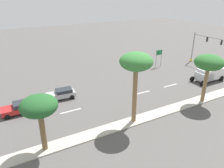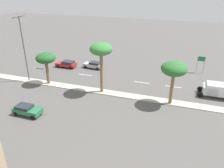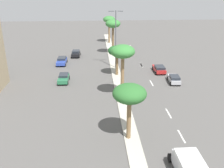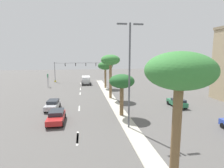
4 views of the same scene
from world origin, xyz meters
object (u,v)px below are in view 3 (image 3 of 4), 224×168
object	(u,v)px
sedan_red_center	(159,69)
sedan_silver_trailing	(174,79)
palm_tree_far	(123,53)
palm_tree_outboard	(117,51)
palm_tree_center	(109,20)
palm_tree_near	(130,95)
sedan_black_right	(76,53)
street_lamp_leading	(116,36)
sedan_green_outboard	(64,78)
sedan_blue_mid	(62,61)
palm_tree_trailing	(113,25)

from	to	relation	value
sedan_red_center	sedan_silver_trailing	xyz separation A→B (m)	(1.34, -5.78, -0.00)
palm_tree_far	palm_tree_outboard	size ratio (longest dim) A/B	1.46
palm_tree_center	sedan_silver_trailing	world-z (taller)	palm_tree_center
palm_tree_near	sedan_black_right	xyz separation A→B (m)	(-8.41, 35.87, -4.89)
street_lamp_leading	sedan_black_right	world-z (taller)	street_lamp_leading
palm_tree_far	palm_tree_center	world-z (taller)	palm_tree_far
street_lamp_leading	sedan_red_center	bearing A→B (deg)	-20.97
sedan_red_center	sedan_green_outboard	distance (m)	19.12
sedan_blue_mid	sedan_red_center	size ratio (longest dim) A/B	1.01
palm_tree_near	sedan_silver_trailing	bearing A→B (deg)	58.59
palm_tree_trailing	palm_tree_center	distance (m)	12.91
sedan_silver_trailing	sedan_black_right	bearing A→B (deg)	135.29
street_lamp_leading	sedan_green_outboard	xyz separation A→B (m)	(-10.10, -7.35, -6.11)
sedan_red_center	sedan_silver_trailing	distance (m)	5.94
sedan_blue_mid	sedan_red_center	bearing A→B (deg)	-18.57
sedan_green_outboard	palm_tree_outboard	bearing A→B (deg)	16.63
sedan_black_right	sedan_silver_trailing	size ratio (longest dim) A/B	0.92
sedan_blue_mid	street_lamp_leading	bearing A→B (deg)	-16.76
sedan_red_center	palm_tree_outboard	bearing A→B (deg)	-172.96
palm_tree_outboard	sedan_green_outboard	world-z (taller)	palm_tree_outboard
sedan_green_outboard	sedan_blue_mid	bearing A→B (deg)	98.17
sedan_red_center	sedan_silver_trailing	size ratio (longest dim) A/B	1.03
palm_tree_near	sedan_blue_mid	size ratio (longest dim) A/B	1.51
palm_tree_trailing	sedan_green_outboard	world-z (taller)	palm_tree_trailing
palm_tree_near	palm_tree_trailing	xyz separation A→B (m)	(0.76, 37.16, 1.73)
street_lamp_leading	sedan_green_outboard	distance (m)	13.91
street_lamp_leading	palm_tree_trailing	bearing A→B (deg)	88.95
palm_tree_outboard	palm_tree_trailing	distance (m)	15.50
sedan_red_center	sedan_blue_mid	bearing A→B (deg)	161.43
sedan_black_right	sedan_blue_mid	size ratio (longest dim) A/B	0.88
palm_tree_far	street_lamp_leading	xyz separation A→B (m)	(0.14, 14.85, -0.41)
palm_tree_center	palm_tree_far	bearing A→B (deg)	-90.18
street_lamp_leading	sedan_blue_mid	distance (m)	13.61
palm_tree_trailing	sedan_blue_mid	size ratio (longest dim) A/B	1.92
palm_tree_far	palm_tree_center	size ratio (longest dim) A/B	1.09
palm_tree_far	palm_tree_center	distance (m)	38.66
sedan_silver_trailing	palm_tree_near	bearing A→B (deg)	-121.41
street_lamp_leading	sedan_silver_trailing	xyz separation A→B (m)	(9.92, -9.07, -6.10)
palm_tree_far	sedan_black_right	distance (m)	26.82
palm_tree_outboard	sedan_silver_trailing	distance (m)	11.78
street_lamp_leading	palm_tree_center	bearing A→B (deg)	90.03
palm_tree_far	sedan_black_right	xyz separation A→B (m)	(-8.83, 24.48, -6.51)
sedan_green_outboard	sedan_silver_trailing	world-z (taller)	sedan_silver_trailing
sedan_red_center	palm_tree_near	bearing A→B (deg)	-111.72
palm_tree_near	palm_tree_center	xyz separation A→B (m)	(0.55, 50.05, 0.97)
palm_tree_trailing	street_lamp_leading	xyz separation A→B (m)	(-0.20, -10.92, -0.52)
sedan_black_right	sedan_green_outboard	distance (m)	17.02
palm_tree_center	sedan_silver_trailing	bearing A→B (deg)	-73.18
sedan_silver_trailing	sedan_red_center	bearing A→B (deg)	103.05
sedan_blue_mid	sedan_green_outboard	bearing A→B (deg)	-81.83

